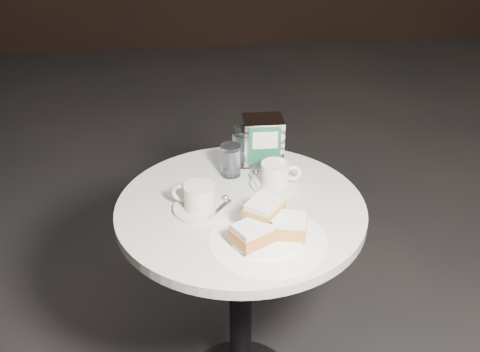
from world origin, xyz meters
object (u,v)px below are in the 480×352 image
object	(u,v)px
coffee_cup_left	(199,199)
beignet_plate	(268,227)
cafe_table	(241,261)
napkin_dispenser	(263,140)
coffee_cup_right	(275,176)
water_glass_right	(244,147)
water_glass_left	(230,161)

from	to	relation	value
coffee_cup_left	beignet_plate	bearing A→B (deg)	-19.30
cafe_table	napkin_dispenser	world-z (taller)	napkin_dispenser
beignet_plate	coffee_cup_left	size ratio (longest dim) A/B	1.17
coffee_cup_right	napkin_dispenser	size ratio (longest dim) A/B	1.09
cafe_table	napkin_dispenser	size ratio (longest dim) A/B	5.23
napkin_dispenser	coffee_cup_left	bearing A→B (deg)	-128.33
cafe_table	napkin_dispenser	distance (m)	0.38
water_glass_right	water_glass_left	bearing A→B (deg)	-128.43
cafe_table	coffee_cup_right	world-z (taller)	coffee_cup_right
coffee_cup_left	napkin_dispenser	size ratio (longest dim) A/B	1.37
water_glass_left	water_glass_right	distance (m)	0.08
napkin_dispenser	water_glass_right	bearing A→B (deg)	-163.82
coffee_cup_right	napkin_dispenser	world-z (taller)	napkin_dispenser
coffee_cup_right	water_glass_right	size ratio (longest dim) A/B	1.31
coffee_cup_right	water_glass_left	size ratio (longest dim) A/B	1.58
water_glass_right	coffee_cup_right	bearing A→B (deg)	-61.70
cafe_table	water_glass_right	world-z (taller)	water_glass_right
water_glass_right	napkin_dispenser	xyz separation A→B (m)	(0.06, 0.02, 0.01)
coffee_cup_right	water_glass_left	bearing A→B (deg)	153.93
beignet_plate	water_glass_right	xyz separation A→B (m)	(-0.02, 0.39, 0.02)
coffee_cup_right	water_glass_right	world-z (taller)	water_glass_right
cafe_table	water_glass_left	xyz separation A→B (m)	(-0.01, 0.17, 0.25)
water_glass_right	cafe_table	bearing A→B (deg)	-98.93
water_glass_left	cafe_table	bearing A→B (deg)	-85.96
cafe_table	beignet_plate	world-z (taller)	beignet_plate
water_glass_left	napkin_dispenser	size ratio (longest dim) A/B	0.69
water_glass_right	napkin_dispenser	distance (m)	0.06
coffee_cup_left	coffee_cup_right	world-z (taller)	coffee_cup_left
beignet_plate	water_glass_left	world-z (taller)	water_glass_left
water_glass_right	coffee_cup_left	bearing A→B (deg)	-122.04
water_glass_left	water_glass_right	size ratio (longest dim) A/B	0.83
beignet_plate	water_glass_right	world-z (taller)	water_glass_right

